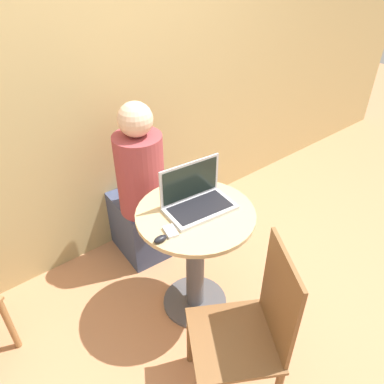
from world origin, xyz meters
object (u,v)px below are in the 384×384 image
at_px(chair_empty, 250,331).
at_px(person_seated, 139,197).
at_px(cell_phone, 171,231).
at_px(laptop, 197,199).

distance_m(chair_empty, person_seated, 1.17).
height_order(cell_phone, chair_empty, chair_empty).
height_order(chair_empty, person_seated, person_seated).
height_order(laptop, person_seated, person_seated).
distance_m(laptop, chair_empty, 0.72).
bearing_deg(chair_empty, cell_phone, 96.05).
bearing_deg(cell_phone, laptop, 19.11).
bearing_deg(chair_empty, person_seated, 83.23).
xyz_separation_m(laptop, chair_empty, (-0.18, -0.61, -0.33)).
relative_size(laptop, chair_empty, 0.42).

